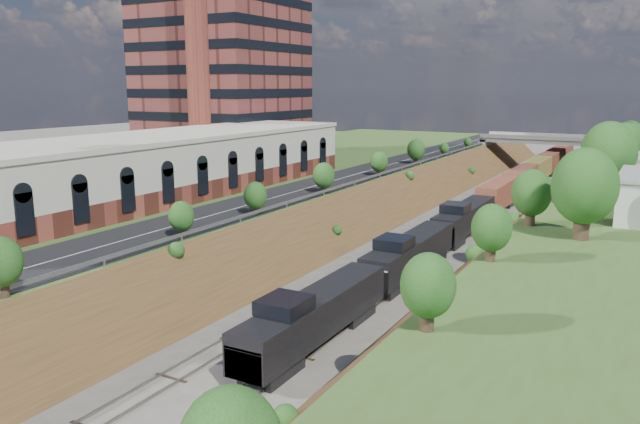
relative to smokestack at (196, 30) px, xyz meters
The scene contains 13 objects.
platform_left 23.05m from the smokestack, 53.13° to the left, with size 44.00×180.00×5.00m, color #456027.
embankment_left 35.58m from the smokestack, ahead, with size 7.07×180.00×7.07m, color brown.
embankment_right 53.39m from the smokestack, ahead, with size 7.07×180.00×7.07m, color brown.
rail_left_track 41.86m from the smokestack, ahead, with size 1.58×180.00×0.18m, color gray.
rail_right_track 46.11m from the smokestack, ahead, with size 1.58×180.00×0.18m, color gray.
road 28.88m from the smokestack, 11.04° to the left, with size 8.00×180.00×0.10m, color black.
guardrail 31.59m from the smokestack, ahead, with size 0.10×171.00×0.70m.
commercial_building 25.69m from the smokestack, 66.04° to the right, with size 14.30×62.30×7.00m.
smokestack is the anchor object (origin of this frame).
overpass 77.82m from the smokestack, 61.39° to the left, with size 24.50×8.30×7.40m.
tree_right_large 57.52m from the smokestack, 16.80° to the right, with size 5.25×5.25×7.61m.
tree_left_crest 46.95m from the smokestack, 56.09° to the right, with size 2.45×2.45×3.55m.
freight_train 50.62m from the smokestack, 31.60° to the left, with size 2.82×129.35×4.55m.
Camera 1 is at (22.32, -14.14, 17.51)m, focal length 35.00 mm.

